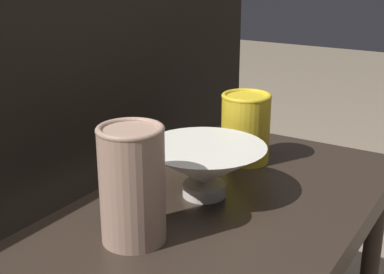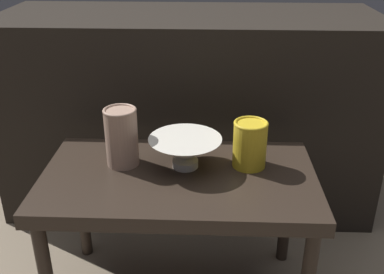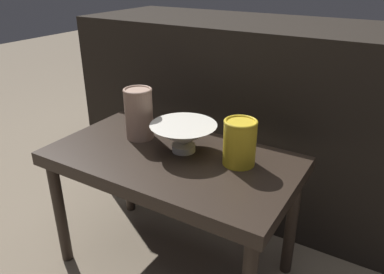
% 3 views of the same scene
% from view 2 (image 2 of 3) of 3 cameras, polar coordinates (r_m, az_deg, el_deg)
% --- Properties ---
extents(table, '(0.72, 0.40, 0.41)m').
position_cam_2_polar(table, '(1.21, -1.67, -6.72)').
color(table, '#2D231C').
rests_on(table, ground_plane).
extents(couch_backdrop, '(1.34, 0.50, 0.72)m').
position_cam_2_polar(couch_backdrop, '(1.71, -0.39, 3.39)').
color(couch_backdrop, black).
rests_on(couch_backdrop, ground_plane).
extents(bowl, '(0.20, 0.20, 0.08)m').
position_cam_2_polar(bowl, '(1.20, -0.87, -1.64)').
color(bowl, silver).
rests_on(bowl, table).
extents(vase_textured_left, '(0.09, 0.09, 0.16)m').
position_cam_2_polar(vase_textured_left, '(1.21, -8.94, 0.10)').
color(vase_textured_left, tan).
rests_on(vase_textured_left, table).
extents(vase_colorful_right, '(0.09, 0.09, 0.13)m').
position_cam_2_polar(vase_colorful_right, '(1.20, 7.36, -0.81)').
color(vase_colorful_right, gold).
rests_on(vase_colorful_right, table).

